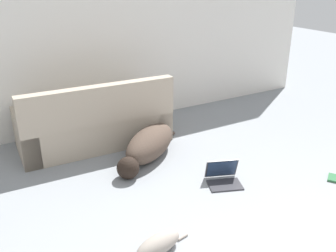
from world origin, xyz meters
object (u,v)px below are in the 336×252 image
(couch, at_px, (95,125))
(laptop_open, at_px, (223,175))
(book_green, at_px, (335,178))
(dog, at_px, (148,145))
(cat, at_px, (156,246))

(couch, distance_m, laptop_open, 1.80)
(couch, relative_size, book_green, 8.76)
(couch, bearing_deg, laptop_open, 120.66)
(dog, bearing_deg, laptop_open, 80.97)
(laptop_open, bearing_deg, dog, 138.32)
(dog, height_order, laptop_open, dog)
(cat, bearing_deg, dog, -126.01)
(couch, height_order, laptop_open, couch)
(dog, relative_size, laptop_open, 2.77)
(couch, distance_m, dog, 0.82)
(couch, bearing_deg, dog, 121.94)
(dog, height_order, book_green, dog)
(laptop_open, relative_size, book_green, 1.99)
(cat, bearing_deg, couch, -108.60)
(dog, relative_size, cat, 1.93)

